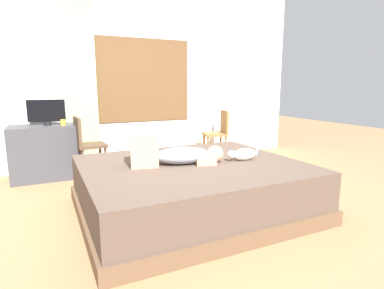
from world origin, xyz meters
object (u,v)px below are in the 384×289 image
Objects in this scene: desk at (46,152)px; chair_by_desk at (86,142)px; person_lying at (173,153)px; cat at (243,154)px; bed at (192,187)px; chair_spare at (219,131)px; tv_monitor at (47,112)px; cup at (63,122)px.

desk is 1.05× the size of chair_by_desk.
person_lying is 1.09× the size of chair_by_desk.
bed is at bearing 166.76° from cat.
chair_spare is (0.84, 1.93, -0.06)m from cat.
cat is at bearing -13.24° from bed.
bed is 1.88m from chair_by_desk.
tv_monitor is at bearing 177.33° from chair_spare.
chair_by_desk is (-0.63, 1.64, -0.11)m from person_lying.
cat is at bearing -48.75° from tv_monitor.
chair_by_desk is (-0.81, 1.67, 0.26)m from bed.
tv_monitor reaches higher than bed.
tv_monitor is 0.56× the size of chair_spare.
person_lying is at bearing -131.50° from chair_spare.
cat is at bearing -50.76° from cup.
chair_by_desk reaches higher than person_lying.
person_lying is 11.93× the size of cup.
tv_monitor is (0.05, -0.00, 0.55)m from desk.
tv_monitor is 0.67m from chair_by_desk.
person_lying reaches higher than bed.
bed is 2.44× the size of desk.
tv_monitor is at bearing 155.97° from cup.
chair_spare is (2.70, -0.12, 0.14)m from desk.
cup is (-1.61, 1.97, 0.21)m from cat.
chair_spare is at bearing 66.47° from cat.
chair_by_desk and chair_spare have the same top height.
person_lying is at bearing -69.08° from chair_by_desk.
desk is 0.55m from tv_monitor.
person_lying is 1.04× the size of desk.
bed is 2.20m from cup.
bed is 2.33× the size of person_lying.
tv_monitor is 0.26m from cup.
cup is at bearing -24.03° from tv_monitor.
chair_by_desk reaches higher than cup.
chair_by_desk reaches higher than cat.
cat is 2.76m from tv_monitor.
chair_by_desk is at bearing 110.92° from person_lying.
tv_monitor reaches higher than cat.
chair_spare is at bearing 48.50° from person_lying.
chair_spare is at bearing 3.54° from chair_by_desk.
desk is at bearing 120.83° from person_lying.
cat is 2.78m from desk.
person_lying reaches higher than desk.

